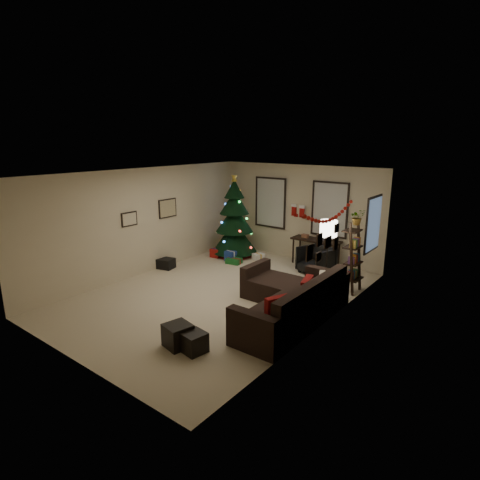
# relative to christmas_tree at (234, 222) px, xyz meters

# --- Properties ---
(floor) EXTENTS (7.00, 7.00, 0.00)m
(floor) POSITION_rel_christmas_tree_xyz_m (1.63, -2.59, -1.02)
(floor) COLOR beige
(floor) RESTS_ON ground
(ceiling) EXTENTS (7.00, 7.00, 0.00)m
(ceiling) POSITION_rel_christmas_tree_xyz_m (1.63, -2.59, 1.68)
(ceiling) COLOR white
(ceiling) RESTS_ON floor
(wall_back) EXTENTS (5.00, 0.00, 5.00)m
(wall_back) POSITION_rel_christmas_tree_xyz_m (1.63, 0.91, 0.33)
(wall_back) COLOR beige
(wall_back) RESTS_ON floor
(wall_front) EXTENTS (5.00, 0.00, 5.00)m
(wall_front) POSITION_rel_christmas_tree_xyz_m (1.63, -6.09, 0.33)
(wall_front) COLOR beige
(wall_front) RESTS_ON floor
(wall_left) EXTENTS (0.00, 7.00, 7.00)m
(wall_left) POSITION_rel_christmas_tree_xyz_m (-0.87, -2.59, 0.33)
(wall_left) COLOR beige
(wall_left) RESTS_ON floor
(wall_right) EXTENTS (0.00, 7.00, 7.00)m
(wall_right) POSITION_rel_christmas_tree_xyz_m (4.13, -2.59, 0.33)
(wall_right) COLOR beige
(wall_right) RESTS_ON floor
(window_back_left) EXTENTS (1.05, 0.06, 1.50)m
(window_back_left) POSITION_rel_christmas_tree_xyz_m (0.68, 0.88, 0.53)
(window_back_left) COLOR #728CB2
(window_back_left) RESTS_ON wall_back
(window_back_right) EXTENTS (1.05, 0.06, 1.50)m
(window_back_right) POSITION_rel_christmas_tree_xyz_m (2.58, 0.88, 0.53)
(window_back_right) COLOR #728CB2
(window_back_right) RESTS_ON wall_back
(window_right_wall) EXTENTS (0.06, 0.90, 1.30)m
(window_right_wall) POSITION_rel_christmas_tree_xyz_m (4.10, -0.04, 0.48)
(window_right_wall) COLOR #728CB2
(window_right_wall) RESTS_ON wall_right
(christmas_tree) EXTENTS (1.33, 1.33, 2.47)m
(christmas_tree) POSITION_rel_christmas_tree_xyz_m (0.00, 0.00, 0.00)
(christmas_tree) COLOR black
(christmas_tree) RESTS_ON floor
(presents) EXTENTS (1.50, 1.00, 0.30)m
(presents) POSITION_rel_christmas_tree_xyz_m (0.14, -0.35, -0.90)
(presents) COLOR maroon
(presents) RESTS_ON floor
(sofa) EXTENTS (2.03, 2.93, 0.90)m
(sofa) POSITION_rel_christmas_tree_xyz_m (3.45, -2.62, -0.73)
(sofa) COLOR black
(sofa) RESTS_ON floor
(pillow_red_a) EXTENTS (0.30, 0.46, 0.45)m
(pillow_red_a) POSITION_rel_christmas_tree_xyz_m (3.84, -3.71, -0.38)
(pillow_red_a) COLOR maroon
(pillow_red_a) RESTS_ON sofa
(pillow_red_b) EXTENTS (0.26, 0.52, 0.50)m
(pillow_red_b) POSITION_rel_christmas_tree_xyz_m (3.84, -2.70, -0.38)
(pillow_red_b) COLOR maroon
(pillow_red_b) RESTS_ON sofa
(pillow_cream) EXTENTS (0.25, 0.40, 0.39)m
(pillow_cream) POSITION_rel_christmas_tree_xyz_m (3.84, -2.08, -0.39)
(pillow_cream) COLOR #C2B29D
(pillow_cream) RESTS_ON sofa
(ottoman_near) EXTENTS (0.49, 0.49, 0.39)m
(ottoman_near) POSITION_rel_christmas_tree_xyz_m (2.55, -4.78, -0.83)
(ottoman_near) COLOR black
(ottoman_near) RESTS_ON floor
(ottoman_far) EXTENTS (0.41, 0.41, 0.34)m
(ottoman_far) POSITION_rel_christmas_tree_xyz_m (2.90, -4.75, -0.85)
(ottoman_far) COLOR black
(ottoman_far) RESTS_ON floor
(desk) EXTENTS (1.35, 0.48, 0.73)m
(desk) POSITION_rel_christmas_tree_xyz_m (2.34, 0.63, -0.38)
(desk) COLOR black
(desk) RESTS_ON floor
(desk_chair) EXTENTS (0.87, 0.85, 0.72)m
(desk_chair) POSITION_rel_christmas_tree_xyz_m (2.69, -0.02, -0.66)
(desk_chair) COLOR black
(desk_chair) RESTS_ON floor
(bookshelf) EXTENTS (0.30, 0.49, 1.65)m
(bookshelf) POSITION_rel_christmas_tree_xyz_m (3.93, -0.65, -0.22)
(bookshelf) COLOR black
(bookshelf) RESTS_ON floor
(potted_plant) EXTENTS (0.53, 0.54, 0.45)m
(potted_plant) POSITION_rel_christmas_tree_xyz_m (3.93, -0.65, 0.77)
(potted_plant) COLOR #4C4C4C
(potted_plant) RESTS_ON bookshelf
(floor_lamp) EXTENTS (0.37, 0.37, 1.73)m
(floor_lamp) POSITION_rel_christmas_tree_xyz_m (3.58, -1.33, 0.42)
(floor_lamp) COLOR black
(floor_lamp) RESTS_ON floor
(art_map) EXTENTS (0.04, 0.60, 0.50)m
(art_map) POSITION_rel_christmas_tree_xyz_m (-0.85, -1.81, 0.57)
(art_map) COLOR black
(art_map) RESTS_ON wall_left
(art_abstract) EXTENTS (0.04, 0.45, 0.35)m
(art_abstract) POSITION_rel_christmas_tree_xyz_m (-0.85, -3.07, 0.47)
(art_abstract) COLOR black
(art_abstract) RESTS_ON wall_left
(gallery) EXTENTS (0.03, 1.25, 0.54)m
(gallery) POSITION_rel_christmas_tree_xyz_m (4.11, -2.66, 0.55)
(gallery) COLOR black
(gallery) RESTS_ON wall_right
(garland) EXTENTS (0.08, 1.90, 0.30)m
(garland) POSITION_rel_christmas_tree_xyz_m (4.08, -2.40, 1.07)
(garland) COLOR #A5140C
(garland) RESTS_ON wall_right
(stocking_left) EXTENTS (0.20, 0.05, 0.36)m
(stocking_left) POSITION_rel_christmas_tree_xyz_m (1.49, 0.89, 0.39)
(stocking_left) COLOR #990F0C
(stocking_left) RESTS_ON wall_back
(stocking_right) EXTENTS (0.20, 0.05, 0.36)m
(stocking_right) POSITION_rel_christmas_tree_xyz_m (1.82, 0.75, 0.40)
(stocking_right) COLOR #990F0C
(stocking_right) RESTS_ON wall_back
(storage_bin) EXTENTS (0.60, 0.47, 0.27)m
(storage_bin) POSITION_rel_christmas_tree_xyz_m (-0.77, -2.10, -0.89)
(storage_bin) COLOR black
(storage_bin) RESTS_ON floor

